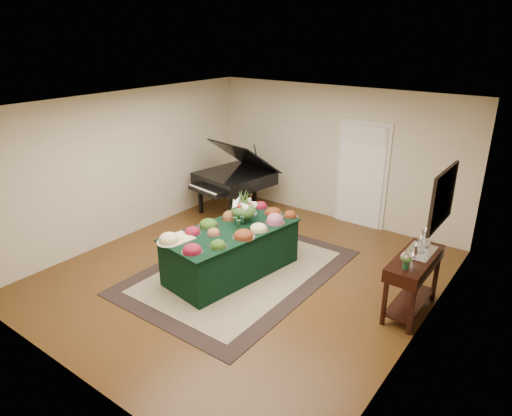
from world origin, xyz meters
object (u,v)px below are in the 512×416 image
Objects in this scene: grand_piano at (234,178)px; buffet_table at (232,251)px; floral_centerpiece at (244,207)px; mahogany_sideboard at (414,270)px.

buffet_table is at bearing -51.97° from grand_piano.
grand_piano is at bearing 132.96° from floral_centerpiece.
buffet_table is 0.73m from floral_centerpiece.
floral_centerpiece is (-0.03, 0.37, 0.64)m from buffet_table.
floral_centerpiece is 2.75m from mahogany_sideboard.
buffet_table is at bearing -84.56° from floral_centerpiece.
mahogany_sideboard is (2.71, 0.28, -0.37)m from floral_centerpiece.
floral_centerpiece is at bearing -174.08° from mahogany_sideboard.
mahogany_sideboard is at bearing -18.16° from grand_piano.
grand_piano reaches higher than floral_centerpiece.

